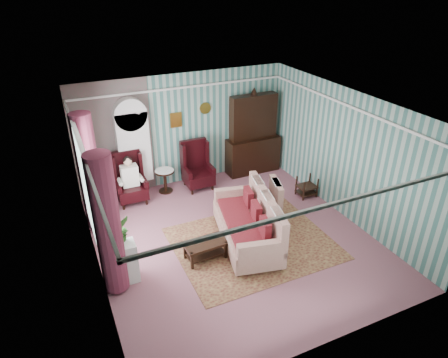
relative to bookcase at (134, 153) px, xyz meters
name	(u,v)px	position (x,y,z in m)	size (l,w,h in m)	color
floor	(234,239)	(1.35, -2.84, -1.12)	(6.00, 6.00, 0.00)	#975867
room_shell	(201,155)	(0.73, -2.66, 0.89)	(5.53, 6.02, 2.91)	#3C6E66
bookcase	(134,153)	(0.00, 0.00, 0.00)	(0.80, 0.28, 2.24)	silver
dresser_hutch	(254,132)	(3.25, -0.12, 0.06)	(1.50, 0.56, 2.36)	black
wingback_left	(130,179)	(-0.25, -0.39, -0.50)	(0.76, 0.80, 1.25)	black
wingback_right	(198,166)	(1.50, -0.39, -0.50)	(0.76, 0.80, 1.25)	black
seated_woman	(130,180)	(-0.25, -0.39, -0.53)	(0.44, 0.40, 1.18)	beige
round_side_table	(165,181)	(0.65, -0.24, -0.82)	(0.50, 0.50, 0.60)	black
nest_table	(307,186)	(3.82, -1.94, -0.85)	(0.45, 0.38, 0.54)	black
plant_stand	(122,263)	(-1.05, -3.14, -0.72)	(0.55, 0.35, 0.80)	silver
rug	(253,243)	(1.65, -3.14, -1.11)	(3.20, 2.60, 0.01)	#4B1919
sofa	(247,223)	(1.54, -3.05, -0.64)	(2.23, 1.11, 0.97)	beige
floral_armchair	(261,203)	(2.17, -2.53, -0.59)	(0.85, 0.88, 1.06)	beige
coffee_table	(205,250)	(0.56, -3.17, -0.93)	(0.82, 0.45, 0.38)	black
potted_plant_a	(117,238)	(-1.09, -3.25, -0.08)	(0.42, 0.37, 0.47)	#1A531E
potted_plant_b	(122,228)	(-0.95, -3.02, -0.07)	(0.28, 0.23, 0.51)	#1B571C
potted_plant_c	(116,236)	(-1.08, -3.11, -0.14)	(0.20, 0.20, 0.35)	#285B1C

